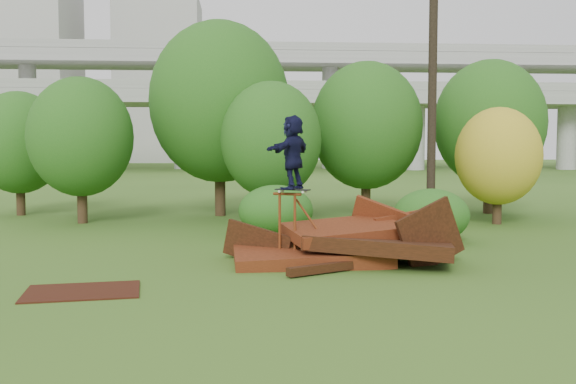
{
  "coord_description": "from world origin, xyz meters",
  "views": [
    {
      "loc": [
        -1.84,
        -12.34,
        2.61
      ],
      "look_at": [
        -0.8,
        2.0,
        1.6
      ],
      "focal_mm": 40.0,
      "sensor_mm": 36.0,
      "label": 1
    }
  ],
  "objects": [
    {
      "name": "shrub_left",
      "position": [
        -0.85,
        6.26,
        0.76
      ],
      "size": [
        2.19,
        2.02,
        1.51
      ],
      "primitive_type": "ellipsoid",
      "color": "#195316",
      "rests_on": "ground"
    },
    {
      "name": "utility_pole",
      "position": [
        4.37,
        8.28,
        5.31
      ],
      "size": [
        1.4,
        0.28,
        10.48
      ],
      "color": "black",
      "rests_on": "ground"
    },
    {
      "name": "tree_5",
      "position": [
        7.84,
        12.17,
        3.55
      ],
      "size": [
        4.28,
        4.28,
        6.02
      ],
      "color": "black",
      "rests_on": "ground"
    },
    {
      "name": "shrub_right",
      "position": [
        3.34,
        4.79,
        0.74
      ],
      "size": [
        2.09,
        1.91,
        1.48
      ],
      "primitive_type": "ellipsoid",
      "color": "#195316",
      "rests_on": "ground"
    },
    {
      "name": "tree_4",
      "position": [
        6.8,
        8.72,
        2.3
      ],
      "size": [
        2.87,
        2.87,
        3.96
      ],
      "color": "black",
      "rests_on": "ground"
    },
    {
      "name": "tree_1",
      "position": [
        -2.66,
        12.1,
        4.31
      ],
      "size": [
        5.29,
        5.29,
        7.35
      ],
      "color": "black",
      "rests_on": "ground"
    },
    {
      "name": "skateboard",
      "position": [
        -0.71,
        1.78,
        1.66
      ],
      "size": [
        0.8,
        0.56,
        0.08
      ],
      "rotation": [
        0.0,
        0.0,
        2.65
      ],
      "color": "black",
      "rests_on": "grind_rail"
    },
    {
      "name": "tree_2",
      "position": [
        -0.83,
        9.38,
        2.86
      ],
      "size": [
        3.43,
        3.43,
        4.84
      ],
      "color": "black",
      "rests_on": "ground"
    },
    {
      "name": "flat_plate",
      "position": [
        -4.71,
        -0.73,
        0.01
      ],
      "size": [
        2.19,
        1.71,
        0.03
      ],
      "primitive_type": "cube",
      "rotation": [
        0.0,
        0.0,
        0.15
      ],
      "color": "#33140A",
      "rests_on": "ground"
    },
    {
      "name": "tree_3",
      "position": [
        2.9,
        11.82,
        3.42
      ],
      "size": [
        4.22,
        4.22,
        5.86
      ],
      "color": "black",
      "rests_on": "ground"
    },
    {
      "name": "building_right",
      "position": [
        -16.0,
        102.0,
        14.0
      ],
      "size": [
        14.0,
        14.0,
        28.0
      ],
      "primitive_type": "cube",
      "color": "#9E9E99",
      "rests_on": "ground"
    },
    {
      "name": "building_left",
      "position": [
        -38.0,
        95.0,
        17.5
      ],
      "size": [
        18.0,
        16.0,
        35.0
      ],
      "primitive_type": "cube",
      "color": "#9E9E99",
      "rests_on": "ground"
    },
    {
      "name": "scrap_pile",
      "position": [
        0.46,
        1.89,
        0.38
      ],
      "size": [
        5.47,
        3.44,
        1.88
      ],
      "color": "#421B0B",
      "rests_on": "ground"
    },
    {
      "name": "tree_6",
      "position": [
        -10.29,
        12.78,
        2.78
      ],
      "size": [
        3.39,
        3.39,
        4.74
      ],
      "color": "black",
      "rests_on": "ground"
    },
    {
      "name": "skater",
      "position": [
        -0.71,
        1.78,
        2.5
      ],
      "size": [
        1.26,
        1.52,
        1.64
      ],
      "primitive_type": "imported",
      "rotation": [
        0.0,
        0.0,
        4.11
      ],
      "color": "black",
      "rests_on": "skateboard"
    },
    {
      "name": "grind_rail",
      "position": [
        -0.83,
        1.84,
        0.94
      ],
      "size": [
        0.62,
        0.37,
        1.6
      ],
      "color": "maroon",
      "rests_on": "ground"
    },
    {
      "name": "tree_0",
      "position": [
        -7.3,
        10.0,
        2.96
      ],
      "size": [
        3.55,
        3.55,
        5.0
      ],
      "color": "black",
      "rests_on": "ground"
    },
    {
      "name": "freeway_overpass",
      "position": [
        0.0,
        62.92,
        10.32
      ],
      "size": [
        160.0,
        15.0,
        13.7
      ],
      "color": "gray",
      "rests_on": "ground"
    },
    {
      "name": "ground",
      "position": [
        0.0,
        0.0,
        0.0
      ],
      "size": [
        240.0,
        240.0,
        0.0
      ],
      "primitive_type": "plane",
      "color": "#2D5116",
      "rests_on": "ground"
    }
  ]
}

